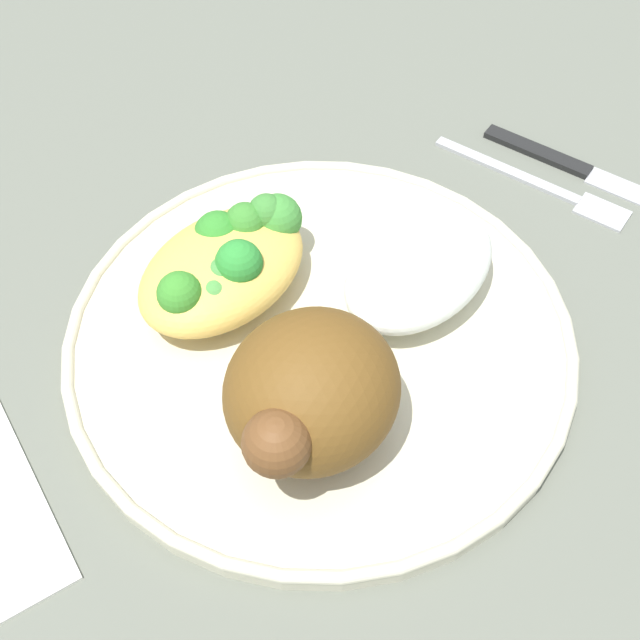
{
  "coord_description": "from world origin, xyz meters",
  "views": [
    {
      "loc": [
        0.22,
        0.19,
        0.4
      ],
      "look_at": [
        0.0,
        0.0,
        0.02
      ],
      "focal_mm": 47.06,
      "sensor_mm": 36.0,
      "label": 1
    }
  ],
  "objects_px": {
    "roasted_chicken": "(310,393)",
    "mac_cheese_with_broccoli": "(227,262)",
    "rice_pile": "(419,269)",
    "plate": "(320,338)",
    "knife": "(588,171)",
    "fork": "(542,184)"
  },
  "relations": [
    {
      "from": "roasted_chicken",
      "to": "mac_cheese_with_broccoli",
      "type": "xyz_separation_m",
      "value": [
        -0.04,
        -0.1,
        -0.02
      ]
    },
    {
      "from": "rice_pile",
      "to": "plate",
      "type": "bearing_deg",
      "value": -21.47
    },
    {
      "from": "rice_pile",
      "to": "knife",
      "type": "xyz_separation_m",
      "value": [
        -0.17,
        0.02,
        -0.03
      ]
    },
    {
      "from": "plate",
      "to": "roasted_chicken",
      "type": "bearing_deg",
      "value": 36.79
    },
    {
      "from": "rice_pile",
      "to": "fork",
      "type": "relative_size",
      "value": 0.75
    },
    {
      "from": "rice_pile",
      "to": "roasted_chicken",
      "type": "bearing_deg",
      "value": 8.19
    },
    {
      "from": "rice_pile",
      "to": "fork",
      "type": "bearing_deg",
      "value": 178.79
    },
    {
      "from": "roasted_chicken",
      "to": "knife",
      "type": "distance_m",
      "value": 0.29
    },
    {
      "from": "plate",
      "to": "fork",
      "type": "distance_m",
      "value": 0.2
    },
    {
      "from": "rice_pile",
      "to": "mac_cheese_with_broccoli",
      "type": "bearing_deg",
      "value": -51.15
    },
    {
      "from": "rice_pile",
      "to": "fork",
      "type": "distance_m",
      "value": 0.15
    },
    {
      "from": "roasted_chicken",
      "to": "fork",
      "type": "bearing_deg",
      "value": -176.98
    },
    {
      "from": "fork",
      "to": "knife",
      "type": "relative_size",
      "value": 0.75
    },
    {
      "from": "plate",
      "to": "mac_cheese_with_broccoli",
      "type": "distance_m",
      "value": 0.07
    },
    {
      "from": "mac_cheese_with_broccoli",
      "to": "knife",
      "type": "height_order",
      "value": "mac_cheese_with_broccoli"
    },
    {
      "from": "plate",
      "to": "roasted_chicken",
      "type": "relative_size",
      "value": 2.94
    },
    {
      "from": "roasted_chicken",
      "to": "mac_cheese_with_broccoli",
      "type": "bearing_deg",
      "value": -113.02
    },
    {
      "from": "roasted_chicken",
      "to": "plate",
      "type": "bearing_deg",
      "value": -143.21
    },
    {
      "from": "plate",
      "to": "mac_cheese_with_broccoli",
      "type": "height_order",
      "value": "mac_cheese_with_broccoli"
    },
    {
      "from": "roasted_chicken",
      "to": "fork",
      "type": "distance_m",
      "value": 0.26
    },
    {
      "from": "mac_cheese_with_broccoli",
      "to": "knife",
      "type": "relative_size",
      "value": 0.61
    },
    {
      "from": "plate",
      "to": "knife",
      "type": "height_order",
      "value": "plate"
    }
  ]
}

